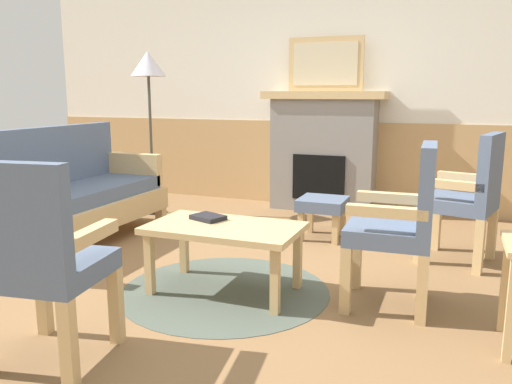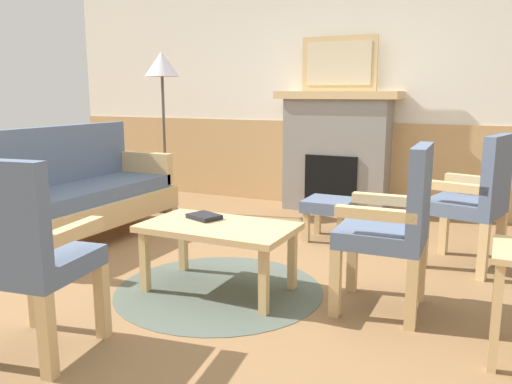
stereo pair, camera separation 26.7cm
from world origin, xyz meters
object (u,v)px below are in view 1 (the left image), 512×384
(coffee_table, at_px, (224,233))
(footstool, at_px, (323,207))
(armchair_near_fireplace, at_px, (402,219))
(book_on_table, at_px, (208,217))
(framed_picture, at_px, (325,64))
(fireplace, at_px, (323,150))
(couch, at_px, (70,197))
(floor_lamp_by_couch, at_px, (148,74))
(armchair_by_window_left, at_px, (470,193))
(armchair_front_left, at_px, (40,255))

(coffee_table, xyz_separation_m, footstool, (0.28, 1.44, -0.10))
(coffee_table, height_order, armchair_near_fireplace, armchair_near_fireplace)
(coffee_table, height_order, book_on_table, book_on_table)
(coffee_table, bearing_deg, framed_picture, 90.18)
(fireplace, bearing_deg, book_on_table, -93.50)
(couch, bearing_deg, floor_lamp_by_couch, 89.48)
(armchair_by_window_left, height_order, floor_lamp_by_couch, floor_lamp_by_couch)
(armchair_near_fireplace, bearing_deg, armchair_front_left, -138.25)
(couch, height_order, book_on_table, couch)
(armchair_near_fireplace, xyz_separation_m, armchair_by_window_left, (0.38, 1.01, 0.00))
(armchair_near_fireplace, bearing_deg, book_on_table, -176.67)
(couch, height_order, armchair_near_fireplace, same)
(fireplace, relative_size, armchair_by_window_left, 1.33)
(armchair_near_fireplace, relative_size, floor_lamp_by_couch, 0.58)
(framed_picture, xyz_separation_m, footstool, (0.29, -1.13, -1.28))
(armchair_near_fireplace, distance_m, armchair_by_window_left, 1.08)
(coffee_table, xyz_separation_m, armchair_near_fireplace, (1.07, 0.16, 0.15))
(armchair_near_fireplace, distance_m, floor_lamp_by_couch, 3.28)
(couch, xyz_separation_m, coffee_table, (1.67, -0.51, -0.01))
(armchair_front_left, bearing_deg, framed_picture, 84.10)
(framed_picture, distance_m, floor_lamp_by_couch, 1.84)
(coffee_table, distance_m, armchair_by_window_left, 1.87)
(armchair_by_window_left, bearing_deg, couch, -167.99)
(armchair_near_fireplace, height_order, armchair_front_left, same)
(armchair_by_window_left, bearing_deg, armchair_front_left, -128.47)
(coffee_table, distance_m, armchair_near_fireplace, 1.09)
(armchair_near_fireplace, bearing_deg, couch, 172.70)
(floor_lamp_by_couch, bearing_deg, framed_picture, 26.34)
(couch, height_order, floor_lamp_by_couch, floor_lamp_by_couch)
(book_on_table, bearing_deg, coffee_table, -29.76)
(framed_picture, bearing_deg, book_on_table, -93.50)
(armchair_front_left, bearing_deg, armchair_by_window_left, 51.53)
(book_on_table, distance_m, armchair_near_fireplace, 1.23)
(footstool, bearing_deg, armchair_near_fireplace, -58.26)
(framed_picture, bearing_deg, footstool, -75.78)
(armchair_front_left, bearing_deg, coffee_table, 71.03)
(fireplace, relative_size, book_on_table, 6.31)
(coffee_table, relative_size, floor_lamp_by_couch, 0.57)
(footstool, bearing_deg, armchair_front_left, -104.58)
(footstool, bearing_deg, couch, -154.57)
(framed_picture, distance_m, armchair_near_fireplace, 2.83)
(fireplace, relative_size, footstool, 3.25)
(couch, xyz_separation_m, armchair_near_fireplace, (2.73, -0.35, 0.14))
(framed_picture, relative_size, floor_lamp_by_couch, 0.48)
(armchair_front_left, bearing_deg, footstool, 75.42)
(framed_picture, distance_m, armchair_by_window_left, 2.26)
(footstool, relative_size, armchair_front_left, 0.41)
(couch, bearing_deg, fireplace, 51.12)
(armchair_near_fireplace, height_order, floor_lamp_by_couch, floor_lamp_by_couch)
(armchair_front_left, bearing_deg, floor_lamp_by_couch, 113.59)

